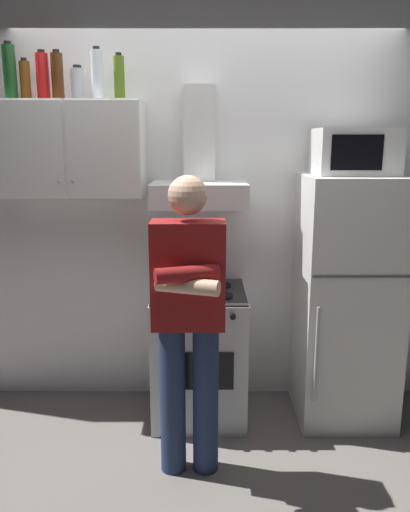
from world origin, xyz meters
TOP-DOWN VIEW (x-y plane):
  - ground_plane at (0.00, 0.00)m, footprint 7.00×7.00m
  - back_wall_tiled at (0.00, 0.60)m, footprint 4.80×0.10m
  - upper_cabinet at (-0.85, 0.37)m, footprint 0.90×0.37m
  - stove_oven at (-0.05, 0.25)m, footprint 0.60×0.62m
  - range_hood at (-0.05, 0.38)m, footprint 0.60×0.44m
  - refrigerator at (0.90, 0.25)m, footprint 0.60×0.62m
  - microwave at (0.90, 0.27)m, footprint 0.48×0.37m
  - person_standing at (-0.10, -0.36)m, footprint 0.38×0.33m
  - bottle_olive_oil at (-0.54, 0.40)m, footprint 0.07×0.07m
  - bottle_wine_green at (-1.20, 0.35)m, footprint 0.08×0.08m
  - bottle_canister_steel at (-0.80, 0.40)m, footprint 0.09×0.09m
  - bottle_vodka_clear at (-0.67, 0.38)m, footprint 0.07×0.07m
  - bottle_soda_red at (-1.01, 0.38)m, footprint 0.08×0.08m
  - bottle_rum_dark at (-0.91, 0.36)m, footprint 0.07×0.07m
  - bottle_beer_brown at (-1.11, 0.37)m, footprint 0.06×0.06m

SIDE VIEW (x-z plane):
  - ground_plane at x=0.00m, z-range 0.00..0.00m
  - stove_oven at x=-0.05m, z-range 0.00..0.87m
  - refrigerator at x=0.90m, z-range 0.00..1.60m
  - person_standing at x=-0.10m, z-range 0.08..1.72m
  - back_wall_tiled at x=0.00m, z-range 0.00..2.70m
  - range_hood at x=-0.05m, z-range 1.22..1.97m
  - microwave at x=0.90m, z-range 1.60..1.88m
  - upper_cabinet at x=-0.85m, z-range 1.45..2.05m
  - bottle_canister_steel at x=-0.80m, z-range 2.04..2.25m
  - bottle_beer_brown at x=-1.11m, z-range 2.04..2.29m
  - bottle_olive_oil at x=-0.54m, z-range 2.04..2.32m
  - bottle_rum_dark at x=-0.91m, z-range 2.04..2.33m
  - bottle_soda_red at x=-1.01m, z-range 2.04..2.34m
  - bottle_vodka_clear at x=-0.67m, z-range 2.04..2.35m
  - bottle_wine_green at x=-1.20m, z-range 2.04..2.38m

